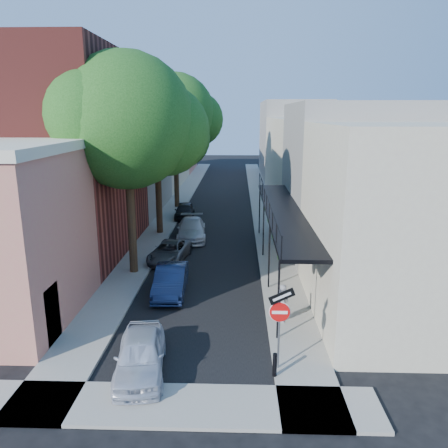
# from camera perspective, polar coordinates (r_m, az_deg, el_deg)

# --- Properties ---
(ground) EXTENTS (160.00, 160.00, 0.00)m
(ground) POSITION_cam_1_polar(r_m,az_deg,el_deg) (14.75, -5.73, -20.38)
(ground) COLOR black
(ground) RESTS_ON ground
(road_surface) EXTENTS (6.00, 64.00, 0.01)m
(road_surface) POSITION_cam_1_polar(r_m,az_deg,el_deg) (42.89, -0.54, 2.95)
(road_surface) COLOR black
(road_surface) RESTS_ON ground
(sidewalk_left) EXTENTS (2.00, 64.00, 0.12)m
(sidewalk_left) POSITION_cam_1_polar(r_m,az_deg,el_deg) (43.23, -5.86, 3.04)
(sidewalk_left) COLOR gray
(sidewalk_left) RESTS_ON ground
(sidewalk_right) EXTENTS (2.00, 64.00, 0.12)m
(sidewalk_right) POSITION_cam_1_polar(r_m,az_deg,el_deg) (42.90, 4.81, 2.98)
(sidewalk_right) COLOR gray
(sidewalk_right) RESTS_ON ground
(sidewalk_cross) EXTENTS (12.00, 2.00, 0.12)m
(sidewalk_cross) POSITION_cam_1_polar(r_m,az_deg,el_deg) (13.92, -6.31, -22.50)
(sidewalk_cross) COLOR gray
(sidewalk_cross) RESTS_ON ground
(buildings_left) EXTENTS (10.10, 59.10, 12.00)m
(buildings_left) POSITION_cam_1_polar(r_m,az_deg,el_deg) (42.41, -13.46, 9.18)
(buildings_left) COLOR tan
(buildings_left) RESTS_ON ground
(buildings_right) EXTENTS (9.80, 55.00, 10.00)m
(buildings_right) POSITION_cam_1_polar(r_m,az_deg,el_deg) (42.33, 11.81, 8.55)
(buildings_right) COLOR beige
(buildings_right) RESTS_ON ground
(sign_post) EXTENTS (0.89, 0.17, 2.99)m
(sign_post) POSITION_cam_1_polar(r_m,az_deg,el_deg) (14.52, 7.30, -11.73)
(sign_post) COLOR #595B60
(sign_post) RESTS_ON ground
(bollard) EXTENTS (0.14, 0.14, 0.80)m
(bollard) POSITION_cam_1_polar(r_m,az_deg,el_deg) (14.83, 6.65, -17.81)
(bollard) COLOR black
(bollard) RESTS_ON sidewalk_right
(oak_near) EXTENTS (7.48, 6.80, 11.42)m
(oak_near) POSITION_cam_1_polar(r_m,az_deg,el_deg) (22.88, -11.40, 12.72)
(oak_near) COLOR black
(oak_near) RESTS_ON ground
(oak_mid) EXTENTS (6.60, 6.00, 10.20)m
(oak_mid) POSITION_cam_1_polar(r_m,az_deg,el_deg) (30.73, -8.03, 11.62)
(oak_mid) COLOR black
(oak_mid) RESTS_ON ground
(oak_far) EXTENTS (7.70, 7.00, 11.90)m
(oak_far) POSITION_cam_1_polar(r_m,az_deg,el_deg) (39.63, -5.74, 13.97)
(oak_far) COLOR black
(oak_far) RESTS_ON ground
(parked_car_a) EXTENTS (2.08, 4.08, 1.33)m
(parked_car_a) POSITION_cam_1_polar(r_m,az_deg,el_deg) (15.23, -10.87, -16.41)
(parked_car_a) COLOR silver
(parked_car_a) RESTS_ON ground
(parked_car_b) EXTENTS (1.56, 4.09, 1.33)m
(parked_car_b) POSITION_cam_1_polar(r_m,az_deg,el_deg) (21.10, -6.97, -7.30)
(parked_car_b) COLOR #152244
(parked_car_b) RESTS_ON ground
(parked_car_c) EXTENTS (2.39, 4.24, 1.12)m
(parked_car_c) POSITION_cam_1_polar(r_m,az_deg,el_deg) (25.70, -7.10, -3.59)
(parked_car_c) COLOR #4E5055
(parked_car_c) RESTS_ON ground
(parked_car_d) EXTENTS (2.31, 4.84, 1.36)m
(parked_car_d) POSITION_cam_1_polar(r_m,az_deg,el_deg) (30.00, -4.27, -0.68)
(parked_car_d) COLOR silver
(parked_car_d) RESTS_ON ground
(parked_car_e) EXTENTS (1.68, 3.84, 1.29)m
(parked_car_e) POSITION_cam_1_polar(r_m,az_deg,el_deg) (35.95, -5.17, 1.74)
(parked_car_e) COLOR black
(parked_car_e) RESTS_ON ground
(pedestrian) EXTENTS (0.49, 0.64, 1.58)m
(pedestrian) POSITION_cam_1_polar(r_m,az_deg,el_deg) (18.15, 7.80, -10.18)
(pedestrian) COLOR gray
(pedestrian) RESTS_ON sidewalk_right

